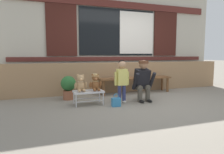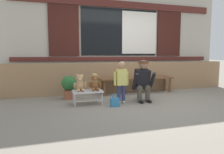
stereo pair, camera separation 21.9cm
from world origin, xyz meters
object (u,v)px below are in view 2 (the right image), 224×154
(child_standing, at_px, (121,77))
(wooden_bench_long, at_px, (137,80))
(handbag_on_ground, at_px, (115,102))
(small_display_bench, at_px, (88,92))
(adult_crouching, at_px, (143,81))
(teddy_bear_with_hat, at_px, (95,82))
(potted_plant, at_px, (69,86))
(teddy_bear_plain, at_px, (80,83))

(child_standing, bearing_deg, wooden_bench_long, 50.09)
(child_standing, bearing_deg, handbag_on_ground, -131.79)
(wooden_bench_long, relative_size, small_display_bench, 3.28)
(small_display_bench, height_order, adult_crouching, adult_crouching)
(teddy_bear_with_hat, bearing_deg, child_standing, -8.89)
(adult_crouching, bearing_deg, potted_plant, 155.84)
(potted_plant, bearing_deg, teddy_bear_plain, -74.26)
(teddy_bear_with_hat, xyz_separation_m, adult_crouching, (1.11, -0.08, 0.01))
(child_standing, distance_m, handbag_on_ground, 0.61)
(teddy_bear_with_hat, xyz_separation_m, handbag_on_ground, (0.35, -0.35, -0.38))
(small_display_bench, relative_size, adult_crouching, 0.67)
(teddy_bear_with_hat, relative_size, adult_crouching, 0.38)
(teddy_bear_plain, height_order, teddy_bear_with_hat, same)
(small_display_bench, distance_m, teddy_bear_with_hat, 0.26)
(teddy_bear_plain, bearing_deg, adult_crouching, -3.27)
(small_display_bench, distance_m, child_standing, 0.81)
(child_standing, xyz_separation_m, potted_plant, (-1.08, 0.73, -0.27))
(small_display_bench, distance_m, teddy_bear_plain, 0.25)
(handbag_on_ground, bearing_deg, wooden_bench_long, 49.67)
(handbag_on_ground, bearing_deg, teddy_bear_with_hat, 134.50)
(wooden_bench_long, bearing_deg, handbag_on_ground, -130.33)
(small_display_bench, height_order, handbag_on_ground, small_display_bench)
(wooden_bench_long, distance_m, child_standing, 1.26)
(child_standing, distance_m, adult_crouching, 0.54)
(wooden_bench_long, bearing_deg, teddy_bear_plain, -153.09)
(wooden_bench_long, relative_size, teddy_bear_plain, 5.78)
(teddy_bear_plain, bearing_deg, potted_plant, 105.74)
(wooden_bench_long, distance_m, handbag_on_ground, 1.62)
(small_display_bench, height_order, potted_plant, potted_plant)
(teddy_bear_plain, relative_size, potted_plant, 0.64)
(teddy_bear_plain, xyz_separation_m, teddy_bear_with_hat, (0.32, 0.00, 0.01))
(small_display_bench, distance_m, handbag_on_ground, 0.64)
(teddy_bear_plain, distance_m, handbag_on_ground, 0.84)
(handbag_on_ground, height_order, potted_plant, potted_plant)
(teddy_bear_plain, relative_size, teddy_bear_with_hat, 1.00)
(small_display_bench, relative_size, child_standing, 0.67)
(small_display_bench, bearing_deg, handbag_on_ground, -34.69)
(potted_plant, bearing_deg, handbag_on_ground, -49.51)
(wooden_bench_long, bearing_deg, teddy_bear_with_hat, -147.99)
(adult_crouching, distance_m, handbag_on_ground, 0.89)
(wooden_bench_long, height_order, teddy_bear_plain, teddy_bear_plain)
(wooden_bench_long, height_order, child_standing, child_standing)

